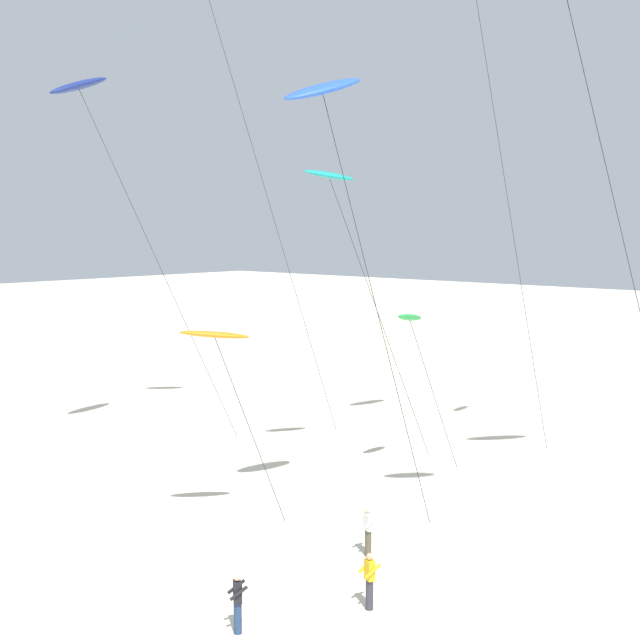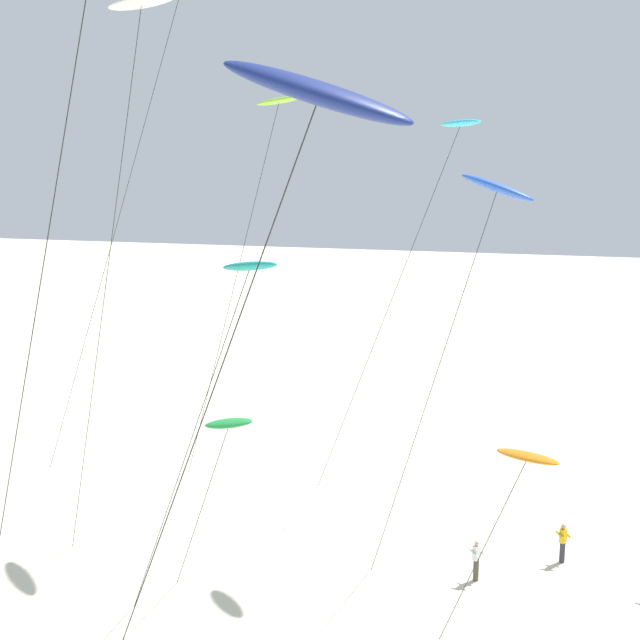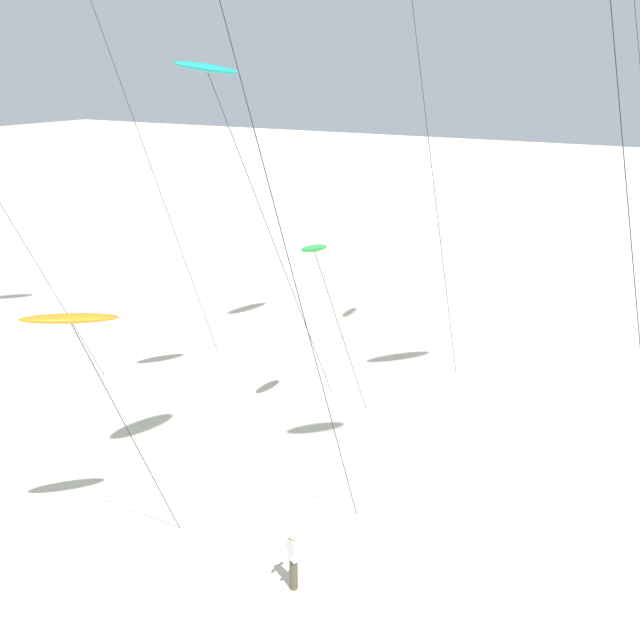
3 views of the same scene
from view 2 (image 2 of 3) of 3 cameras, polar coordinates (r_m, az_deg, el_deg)
kite_orange at (r=26.72m, az=14.10°, el=-9.23°), size 1.96×3.86×7.42m
kite_white at (r=31.09m, az=-12.33°, el=20.21°), size 2.13×6.63×21.92m
kite_navy at (r=13.57m, az=-0.33°, el=15.11°), size 2.84×9.12×17.94m
kite_lime at (r=38.36m, az=-2.92°, el=14.68°), size 3.06×7.57×19.15m
kite_teal at (r=25.25m, az=-5.01°, el=3.43°), size 2.41×6.66×13.40m
kite_yellow at (r=37.80m, az=-9.99°, el=20.31°), size 3.33×11.12×23.72m
kite_cyan at (r=36.34m, az=9.55°, el=12.94°), size 3.08×8.11×18.03m
kite_blue at (r=28.89m, az=12.09°, el=8.78°), size 2.30×5.99×15.98m
kite_green at (r=29.84m, az=-6.37°, el=-7.21°), size 1.21×3.65×7.34m
kite_flyer_middle at (r=34.13m, az=10.76°, el=-15.95°), size 0.68×0.67×1.67m
kite_flyer_furthest at (r=36.33m, az=16.45°, el=-14.51°), size 0.69×0.68×1.67m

